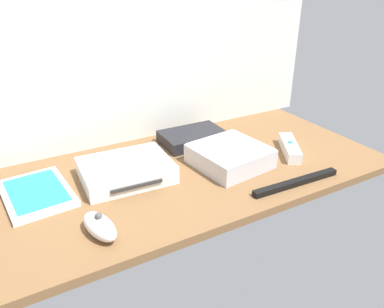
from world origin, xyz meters
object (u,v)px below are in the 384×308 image
remote_nunchuk (100,226)px  game_case (37,193)px  game_console (126,170)px  network_router (193,137)px  remote_wand (290,148)px  mini_computer (230,156)px  sensor_bar (296,182)px

remote_nunchuk → game_case: bearing=99.8°
remote_nunchuk → game_console: bearing=44.1°
game_console → game_case: bearing=177.0°
network_router → remote_wand: 27.54cm
game_case → remote_wand: (64.59, -10.98, 0.75)cm
mini_computer → remote_nunchuk: bearing=-162.8°
game_console → mini_computer: (25.75, -6.50, 0.44)cm
game_console → network_router: size_ratio=1.20×
remote_wand → game_case: bearing=-158.4°
game_console → game_case: (-20.36, 2.26, -1.44)cm
game_console → game_case: 20.53cm
game_case → sensor_bar: 59.41cm
network_router → remote_nunchuk: bearing=-140.7°
game_console → game_case: game_console is taller
game_console → sensor_bar: (33.59, -22.61, -1.50)cm
mini_computer → remote_wand: bearing=-6.8°
remote_nunchuk → network_router: bearing=25.8°
game_console → remote_wand: 45.08cm
mini_computer → sensor_bar: bearing=-64.1°
remote_wand → sensor_bar: size_ratio=0.60×
game_case → network_router: size_ratio=1.10×
remote_wand → game_console: bearing=-159.9°
network_router → sensor_bar: bearing=-73.0°
game_case → network_router: network_router is taller
mini_computer → remote_wand: (18.48, -2.22, -1.13)cm
game_console → network_router: bearing=26.3°
game_console → remote_wand: size_ratio=1.51×
sensor_bar → mini_computer: bearing=118.2°
mini_computer → remote_nunchuk: 39.59cm
remote_nunchuk → remote_wand: bearing=-2.8°
mini_computer → sensor_bar: size_ratio=0.79×
network_router → game_case: bearing=-168.6°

